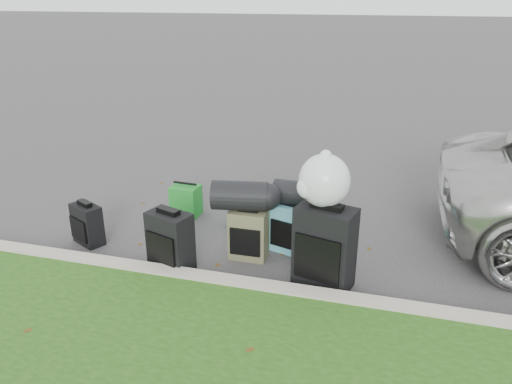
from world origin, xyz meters
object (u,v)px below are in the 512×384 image
(suitcase_small_black, at_px, (87,224))
(suitcase_teal, at_px, (289,228))
(tote_navy, at_px, (239,215))
(suitcase_large_black_left, at_px, (170,242))
(tote_green, at_px, (186,200))
(suitcase_large_black_right, at_px, (325,248))
(suitcase_olive, at_px, (248,234))

(suitcase_small_black, relative_size, suitcase_teal, 0.85)
(tote_navy, bearing_deg, suitcase_large_black_left, -124.43)
(suitcase_teal, height_order, tote_navy, suitcase_teal)
(suitcase_small_black, xyz_separation_m, suitcase_large_black_left, (1.14, -0.29, 0.08))
(suitcase_small_black, xyz_separation_m, suitcase_teal, (2.21, 0.42, 0.04))
(suitcase_small_black, relative_size, suitcase_large_black_left, 0.73)
(suitcase_small_black, distance_m, tote_navy, 1.74)
(tote_green, bearing_deg, suitcase_large_black_right, -28.27)
(suitcase_teal, bearing_deg, suitcase_olive, -128.91)
(suitcase_teal, bearing_deg, suitcase_large_black_right, -34.72)
(suitcase_teal, distance_m, tote_navy, 0.86)
(suitcase_teal, bearing_deg, tote_green, 175.47)
(suitcase_teal, relative_size, suitcase_large_black_right, 0.67)
(suitcase_olive, height_order, tote_navy, suitcase_olive)
(suitcase_large_black_right, height_order, tote_green, suitcase_large_black_right)
(suitcase_olive, bearing_deg, suitcase_small_black, -175.53)
(tote_green, distance_m, tote_navy, 0.75)
(suitcase_large_black_left, distance_m, tote_navy, 1.23)
(suitcase_large_black_left, bearing_deg, tote_green, 125.11)
(suitcase_large_black_left, relative_size, suitcase_large_black_right, 0.78)
(suitcase_large_black_left, relative_size, suitcase_teal, 1.16)
(suitcase_large_black_right, height_order, tote_navy, suitcase_large_black_right)
(suitcase_small_black, distance_m, suitcase_large_black_right, 2.68)
(suitcase_small_black, height_order, tote_navy, suitcase_small_black)
(suitcase_large_black_left, relative_size, tote_green, 1.63)
(suitcase_large_black_right, relative_size, tote_green, 2.10)
(suitcase_large_black_left, height_order, suitcase_teal, suitcase_large_black_left)
(suitcase_small_black, height_order, suitcase_large_black_left, suitcase_large_black_left)
(suitcase_large_black_left, xyz_separation_m, tote_navy, (0.35, 1.17, -0.17))
(suitcase_large_black_right, bearing_deg, tote_navy, 152.85)
(tote_navy, bearing_deg, suitcase_teal, -50.26)
(suitcase_olive, xyz_separation_m, tote_navy, (-0.33, 0.71, -0.13))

